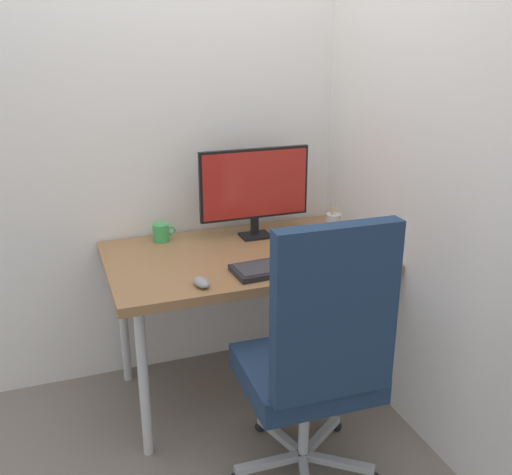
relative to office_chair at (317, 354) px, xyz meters
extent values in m
plane|color=slate|center=(-0.05, 0.72, -0.60)|extent=(8.00, 8.00, 0.00)
cube|color=white|center=(-0.05, 1.14, 0.80)|extent=(3.07, 0.04, 2.80)
cube|color=white|center=(0.61, 0.46, 0.80)|extent=(0.04, 2.60, 2.80)
cube|color=#996B42|center=(-0.05, 0.72, 0.13)|extent=(1.26, 0.78, 0.04)
cylinder|color=silver|center=(-0.59, 0.42, -0.25)|extent=(0.04, 0.04, 0.71)
cylinder|color=silver|center=(0.49, 0.42, -0.25)|extent=(0.04, 0.04, 0.71)
cylinder|color=silver|center=(-0.59, 1.02, -0.25)|extent=(0.04, 0.04, 0.71)
cylinder|color=silver|center=(0.49, 1.02, -0.25)|extent=(0.04, 0.04, 0.71)
cube|color=#B2B5BA|center=(-0.15, 0.10, -0.54)|extent=(0.30, 0.04, 0.03)
cube|color=#B2B5BA|center=(0.12, 0.01, -0.54)|extent=(0.26, 0.21, 0.03)
sphere|color=black|center=(0.25, 0.27, -0.58)|extent=(0.05, 0.05, 0.05)
cube|color=#B2B5BA|center=(0.12, 0.18, -0.54)|extent=(0.27, 0.20, 0.03)
sphere|color=black|center=(-0.08, 0.38, -0.58)|extent=(0.05, 0.05, 0.05)
cube|color=#B2B5BA|center=(-0.04, 0.24, -0.54)|extent=(0.12, 0.30, 0.03)
cylinder|color=#B2B5BA|center=(0.00, 0.10, -0.36)|extent=(0.04, 0.04, 0.34)
cube|color=navy|center=(0.00, 0.10, -0.14)|extent=(0.51, 0.46, 0.10)
cube|color=navy|center=(0.00, -0.13, 0.23)|extent=(0.45, 0.08, 0.64)
cube|color=black|center=(0.09, 0.92, 0.15)|extent=(0.15, 0.12, 0.01)
cube|color=black|center=(0.09, 0.93, 0.21)|extent=(0.04, 0.02, 0.10)
cube|color=black|center=(0.09, 0.93, 0.42)|extent=(0.56, 0.02, 0.35)
cube|color=#B2261E|center=(0.09, 0.91, 0.42)|extent=(0.54, 0.01, 0.33)
cube|color=black|center=(0.02, 0.48, 0.16)|extent=(0.39, 0.20, 0.02)
cube|color=#333338|center=(0.02, 0.48, 0.17)|extent=(0.36, 0.16, 0.00)
ellipsoid|color=gray|center=(-0.33, 0.42, 0.17)|extent=(0.07, 0.11, 0.04)
cylinder|color=silver|center=(0.49, 0.84, 0.20)|extent=(0.08, 0.08, 0.10)
cylinder|color=silver|center=(0.48, 0.84, 0.26)|extent=(0.03, 0.01, 0.13)
cylinder|color=silver|center=(0.49, 0.84, 0.26)|extent=(0.03, 0.01, 0.13)
torus|color=#3FAD59|center=(0.49, 0.84, 0.21)|extent=(0.03, 0.04, 0.01)
cylinder|color=orange|center=(0.47, 0.84, 0.24)|extent=(0.02, 0.01, 0.12)
cube|color=black|center=(0.40, 0.62, 0.16)|extent=(0.17, 0.20, 0.02)
cylinder|color=#3FAD59|center=(-0.37, 1.02, 0.19)|extent=(0.08, 0.08, 0.09)
torus|color=#3FAD59|center=(-0.32, 1.02, 0.20)|extent=(0.05, 0.01, 0.05)
camera|label=1|loc=(-0.87, -1.72, 1.15)|focal=41.22mm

